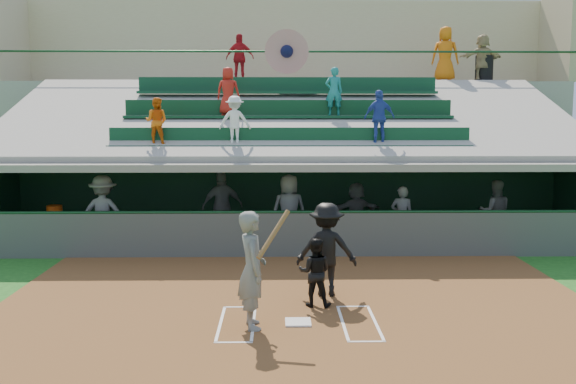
{
  "coord_description": "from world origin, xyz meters",
  "views": [
    {
      "loc": [
        -0.35,
        -10.38,
        3.53
      ],
      "look_at": [
        -0.11,
        3.5,
        1.8
      ],
      "focal_mm": 40.0,
      "sensor_mm": 36.0,
      "label": 1
    }
  ],
  "objects_px": {
    "home_plate": "(298,322)",
    "catcher": "(315,272)",
    "batter_at_plate": "(252,269)",
    "white_table": "(58,232)",
    "water_cooler": "(55,213)",
    "trash_bin": "(484,69)"
  },
  "relations": [
    {
      "from": "home_plate",
      "to": "catcher",
      "type": "height_order",
      "value": "catcher"
    },
    {
      "from": "batter_at_plate",
      "to": "white_table",
      "type": "distance_m",
      "value": 8.67
    },
    {
      "from": "white_table",
      "to": "water_cooler",
      "type": "height_order",
      "value": "water_cooler"
    },
    {
      "from": "white_table",
      "to": "water_cooler",
      "type": "relative_size",
      "value": 1.75
    },
    {
      "from": "catcher",
      "to": "water_cooler",
      "type": "bearing_deg",
      "value": -31.3
    },
    {
      "from": "home_plate",
      "to": "white_table",
      "type": "relative_size",
      "value": 0.6
    },
    {
      "from": "home_plate",
      "to": "trash_bin",
      "type": "xyz_separation_m",
      "value": [
        7.09,
        12.8,
        5.04
      ]
    },
    {
      "from": "home_plate",
      "to": "trash_bin",
      "type": "distance_m",
      "value": 15.47
    },
    {
      "from": "water_cooler",
      "to": "trash_bin",
      "type": "relative_size",
      "value": 0.43
    },
    {
      "from": "white_table",
      "to": "batter_at_plate",
      "type": "bearing_deg",
      "value": -27.37
    },
    {
      "from": "home_plate",
      "to": "batter_at_plate",
      "type": "xyz_separation_m",
      "value": [
        -0.75,
        -0.19,
        0.96
      ]
    },
    {
      "from": "batter_at_plate",
      "to": "water_cooler",
      "type": "relative_size",
      "value": 4.78
    },
    {
      "from": "home_plate",
      "to": "batter_at_plate",
      "type": "distance_m",
      "value": 1.23
    },
    {
      "from": "home_plate",
      "to": "water_cooler",
      "type": "distance_m",
      "value": 9.09
    },
    {
      "from": "catcher",
      "to": "water_cooler",
      "type": "distance_m",
      "value": 8.64
    },
    {
      "from": "catcher",
      "to": "water_cooler",
      "type": "height_order",
      "value": "catcher"
    },
    {
      "from": "water_cooler",
      "to": "catcher",
      "type": "bearing_deg",
      "value": -40.21
    },
    {
      "from": "trash_bin",
      "to": "batter_at_plate",
      "type": "bearing_deg",
      "value": -121.12
    },
    {
      "from": "batter_at_plate",
      "to": "catcher",
      "type": "relative_size",
      "value": 1.56
    },
    {
      "from": "catcher",
      "to": "white_table",
      "type": "height_order",
      "value": "catcher"
    },
    {
      "from": "white_table",
      "to": "catcher",
      "type": "bearing_deg",
      "value": -16.8
    },
    {
      "from": "water_cooler",
      "to": "trash_bin",
      "type": "distance_m",
      "value": 15.33
    }
  ]
}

